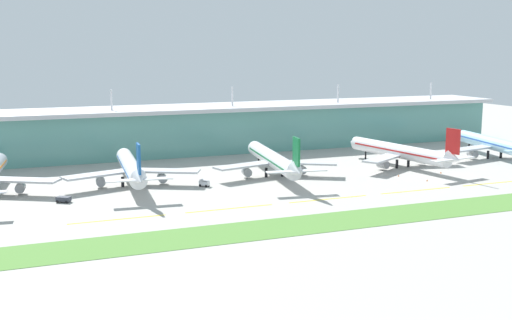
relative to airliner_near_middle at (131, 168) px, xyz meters
The scene contains 17 objects.
ground_plane 70.27m from the airliner_near_middle, 32.83° to the right, with size 600.00×600.00×0.00m, color #A8A59E.
terminal_building 86.65m from the airliner_near_middle, 47.20° to the left, with size 288.00×34.00×30.65m.
airliner_near_middle is the anchor object (origin of this frame).
airliner_center 53.90m from the airliner_near_middle, ahead, with size 48.38×67.27×18.90m.
airliner_far_middle 110.16m from the airliner_near_middle, ahead, with size 48.10×63.59×18.90m.
airliner_farthest 161.27m from the airliner_near_middle, ahead, with size 48.15×59.09×18.90m.
taxiway_stripe_west 46.51m from the airliner_near_middle, 105.37° to the right, with size 28.00×0.70×0.04m, color yellow.
taxiway_stripe_mid_west 49.89m from the airliner_near_middle, 63.86° to the right, with size 28.00×0.70×0.04m, color yellow.
taxiway_stripe_centre 71.60m from the airliner_near_middle, 38.52° to the right, with size 28.00×0.70×0.04m, color yellow.
taxiway_stripe_mid_east 100.38m from the airliner_near_middle, 26.32° to the right, with size 28.00×0.70×0.04m, color yellow.
taxiway_stripe_east 131.68m from the airliner_near_middle, 19.74° to the right, with size 28.00×0.70×0.04m, color yellow.
grass_verge 90.94m from the airliner_near_middle, 49.60° to the right, with size 300.00×18.00×0.10m, color #518438.
baggage_cart 26.83m from the airliner_near_middle, 25.48° to the right, with size 3.74×3.89×2.48m.
pushback_tug 30.81m from the airliner_near_middle, 144.94° to the right, with size 4.99×4.43×1.85m.
safety_cone_left_wingtip 100.71m from the airliner_near_middle, 12.27° to the right, with size 0.56×0.56×0.70m, color orange.
safety_cone_nose_front 108.25m from the airliner_near_middle, 17.61° to the right, with size 0.56×0.56×0.70m, color orange.
safety_cone_right_wingtip 119.48m from the airliner_near_middle, 10.73° to the right, with size 0.56×0.56×0.70m, color orange.
Camera 1 is at (-98.30, -184.19, 48.29)m, focal length 44.38 mm.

